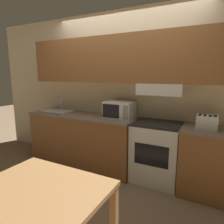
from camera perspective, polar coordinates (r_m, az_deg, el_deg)
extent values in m
plane|color=#7F664C|center=(3.63, 3.30, -14.69)|extent=(16.00, 16.00, 0.00)
cube|color=beige|center=(3.31, 3.72, 5.83)|extent=(5.61, 0.05, 2.55)
cube|color=brown|center=(3.14, 2.42, 14.76)|extent=(3.21, 0.32, 0.70)
cube|color=silver|center=(2.93, 13.76, 6.37)|extent=(0.63, 0.34, 0.16)
cube|color=brown|center=(3.55, -8.38, -8.03)|extent=(1.89, 0.57, 0.84)
cube|color=#75604C|center=(3.43, -8.58, -1.05)|extent=(1.91, 0.59, 0.04)
cube|color=brown|center=(2.94, 25.18, -13.04)|extent=(0.62, 0.57, 0.84)
cube|color=#75604C|center=(2.80, 25.89, -4.72)|extent=(0.64, 0.59, 0.04)
cube|color=silver|center=(3.04, 12.49, -11.40)|extent=(0.66, 0.53, 0.85)
cube|color=black|center=(2.90, 12.84, -3.31)|extent=(0.66, 0.53, 0.03)
cube|color=black|center=(2.78, 11.07, -12.10)|extent=(0.46, 0.01, 0.30)
cylinder|color=black|center=(2.84, 9.39, -3.26)|extent=(0.09, 0.09, 0.01)
cylinder|color=black|center=(2.77, 15.28, -3.88)|extent=(0.09, 0.09, 0.01)
cylinder|color=black|center=(3.04, 10.64, -2.39)|extent=(0.09, 0.09, 0.01)
cylinder|color=black|center=(2.97, 16.16, -2.94)|extent=(0.09, 0.09, 0.01)
cube|color=silver|center=(3.14, 2.33, 0.71)|extent=(0.45, 0.36, 0.26)
cube|color=black|center=(3.01, -0.38, 0.29)|extent=(0.28, 0.01, 0.20)
cube|color=gray|center=(2.91, 3.84, -0.11)|extent=(0.08, 0.01, 0.20)
cube|color=silver|center=(2.76, 25.51, -2.66)|extent=(0.25, 0.21, 0.17)
cube|color=black|center=(2.76, 22.87, -1.90)|extent=(0.01, 0.02, 0.02)
cube|color=black|center=(2.75, 23.85, -0.83)|extent=(0.03, 0.14, 0.01)
cube|color=black|center=(2.75, 25.04, -0.94)|extent=(0.03, 0.14, 0.01)
cube|color=black|center=(2.75, 26.25, -1.04)|extent=(0.03, 0.14, 0.01)
cube|color=black|center=(2.75, 27.45, -1.15)|extent=(0.03, 0.14, 0.01)
cube|color=#B7BABF|center=(3.78, -15.52, 0.22)|extent=(0.54, 0.36, 0.02)
cube|color=#4C4F54|center=(3.77, -15.70, 0.24)|extent=(0.45, 0.27, 0.01)
cylinder|color=#B7BABF|center=(3.86, -14.27, 2.50)|extent=(0.02, 0.02, 0.24)
cylinder|color=#B7BABF|center=(3.80, -14.95, 4.20)|extent=(0.02, 0.12, 0.02)
cube|color=#9E7042|center=(1.69, -20.18, -20.34)|extent=(0.98, 0.77, 0.04)
cube|color=#9E7042|center=(2.36, -20.96, -20.97)|extent=(0.06, 0.06, 0.69)
cube|color=#9E7042|center=(1.89, 0.57, -29.26)|extent=(0.06, 0.06, 0.69)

